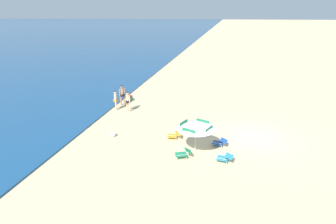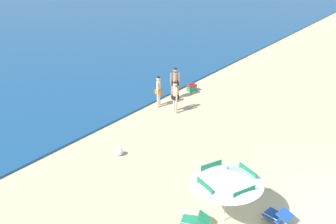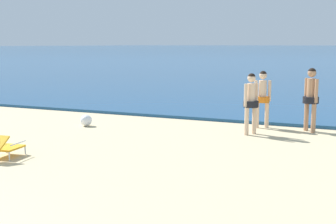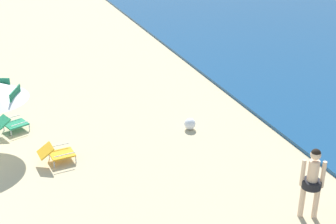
% 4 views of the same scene
% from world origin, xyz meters
% --- Properties ---
extents(ground_plane, '(800.00, 800.00, 0.00)m').
position_xyz_m(ground_plane, '(0.00, 0.00, 0.00)').
color(ground_plane, '#CCB78C').
extents(beach_umbrella_striped_main, '(2.53, 2.54, 2.02)m').
position_xyz_m(beach_umbrella_striped_main, '(-2.74, 3.53, 1.70)').
color(beach_umbrella_striped_main, silver).
rests_on(beach_umbrella_striped_main, ground).
extents(lounge_chair_under_umbrella, '(0.82, 1.02, 0.52)m').
position_xyz_m(lounge_chair_under_umbrella, '(-3.55, 4.09, 0.27)').
color(lounge_chair_under_umbrella, '#1E7F56').
rests_on(lounge_chair_under_umbrella, ground).
extents(lounge_chair_beside_umbrella, '(0.65, 0.93, 0.50)m').
position_xyz_m(lounge_chair_beside_umbrella, '(-1.76, 2.16, 0.28)').
color(lounge_chair_beside_umbrella, '#1E4799').
rests_on(lounge_chair_beside_umbrella, ground).
extents(lounge_chair_facing_sea, '(0.64, 0.95, 0.52)m').
position_xyz_m(lounge_chair_facing_sea, '(-1.32, 5.05, 0.27)').
color(lounge_chair_facing_sea, gold).
rests_on(lounge_chair_facing_sea, ground).
extents(lounge_chair_spare_folded, '(0.70, 0.94, 0.49)m').
position_xyz_m(lounge_chair_spare_folded, '(-3.56, 1.83, 0.28)').
color(lounge_chair_spare_folded, teal).
rests_on(lounge_chair_spare_folded, ground).
extents(person_standing_near_shore, '(0.41, 0.43, 1.66)m').
position_xyz_m(person_standing_near_shore, '(2.93, 9.73, 0.96)').
color(person_standing_near_shore, beige).
rests_on(person_standing_near_shore, ground).
extents(person_standing_beside, '(0.46, 0.41, 1.66)m').
position_xyz_m(person_standing_beside, '(3.00, 10.85, 0.96)').
color(person_standing_beside, beige).
rests_on(person_standing_beside, ground).
extents(person_wading_in, '(0.44, 0.44, 1.78)m').
position_xyz_m(person_wading_in, '(4.36, 10.80, 1.03)').
color(person_wading_in, tan).
rests_on(person_wading_in, ground).
extents(cooler_box, '(0.59, 0.51, 0.43)m').
position_xyz_m(cooler_box, '(5.83, 10.70, 0.20)').
color(cooler_box, '#2D7F5B').
rests_on(cooler_box, ground).
extents(beach_ball, '(0.34, 0.34, 0.34)m').
position_xyz_m(beach_ball, '(-1.86, 9.02, 0.17)').
color(beach_ball, white).
rests_on(beach_ball, ground).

